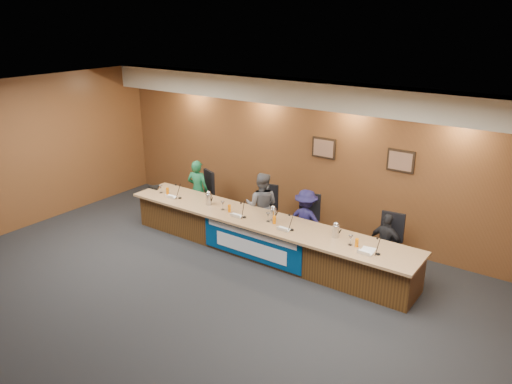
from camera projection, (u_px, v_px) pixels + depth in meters
floor at (177, 310)px, 7.90m from camera, size 10.00×10.00×0.00m
ceiling at (165, 109)px, 6.81m from camera, size 10.00×8.00×0.04m
wall_back at (307, 156)px, 10.42m from camera, size 10.00×0.04×3.20m
soffit at (303, 93)px, 9.77m from camera, size 10.00×0.50×0.50m
dais_body at (263, 237)px, 9.62m from camera, size 6.00×0.80×0.70m
dais_top at (262, 220)px, 9.45m from camera, size 6.10×0.95×0.05m
banner at (251, 244)px, 9.29m from camera, size 2.20×0.02×0.65m
banner_text_upper at (250, 234)px, 9.21m from camera, size 2.00×0.01×0.10m
banner_text_lower at (250, 248)px, 9.31m from camera, size 1.60×0.01×0.28m
wall_photo_left at (324, 148)px, 10.09m from camera, size 0.52×0.04×0.42m
wall_photo_right at (401, 161)px, 9.22m from camera, size 0.52×0.04×0.42m
panelist_a at (198, 190)px, 11.18m from camera, size 0.56×0.43×1.37m
panelist_b at (262, 206)px, 10.22m from camera, size 0.84×0.75×1.41m
panelist_c at (306, 221)px, 9.68m from camera, size 0.87×0.57×1.26m
panelist_d at (386, 245)px, 8.81m from camera, size 0.70×0.37×1.15m
office_chair_a at (201, 197)px, 11.33m from camera, size 0.63×0.63×0.08m
office_chair_b at (264, 214)px, 10.38m from camera, size 0.57×0.57×0.08m
office_chair_c at (308, 226)px, 9.81m from camera, size 0.63×0.63×0.08m
office_chair_d at (388, 247)px, 8.92m from camera, size 0.53×0.53×0.08m
nameplate_a at (170, 196)px, 10.47m from camera, size 0.24×0.08×0.10m
microphone_a at (180, 198)px, 10.49m from camera, size 0.07×0.07×0.02m
juice_glass_a at (168, 191)px, 10.69m from camera, size 0.06×0.06×0.15m
water_glass_a at (161, 189)px, 10.78m from camera, size 0.08×0.08×0.18m
nameplate_b at (235, 215)px, 9.50m from camera, size 0.24×0.08×0.10m
microphone_b at (244, 217)px, 9.51m from camera, size 0.07×0.07×0.02m
juice_glass_b at (229, 208)px, 9.75m from camera, size 0.06×0.06×0.15m
water_glass_b at (223, 206)px, 9.86m from camera, size 0.08×0.08×0.18m
nameplate_c at (282, 229)px, 8.91m from camera, size 0.24×0.08×0.10m
microphone_c at (292, 230)px, 8.96m from camera, size 0.07×0.07×0.02m
juice_glass_c at (274, 220)px, 9.22m from camera, size 0.06×0.06×0.15m
water_glass_c at (268, 217)px, 9.30m from camera, size 0.08×0.08×0.18m
nameplate_d at (364, 253)px, 8.03m from camera, size 0.24×0.08×0.10m
microphone_d at (378, 254)px, 8.06m from camera, size 0.07×0.07×0.02m
juice_glass_d at (357, 243)px, 8.31m from camera, size 0.06×0.06×0.15m
water_glass_d at (350, 240)px, 8.36m from camera, size 0.08×0.08×0.18m
carafe_left at (209, 199)px, 10.12m from camera, size 0.13×0.13×0.22m
carafe_mid at (273, 214)px, 9.36m from camera, size 0.12×0.12×0.23m
carafe_right at (336, 231)px, 8.66m from camera, size 0.13×0.13×0.22m
speakerphone at (155, 187)px, 11.08m from camera, size 0.32×0.32×0.05m
paper_stack at (367, 251)px, 8.19m from camera, size 0.26×0.33×0.01m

